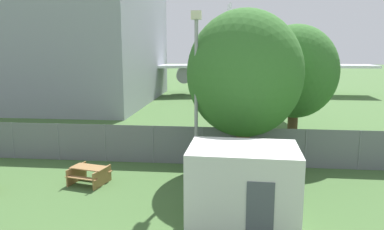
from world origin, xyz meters
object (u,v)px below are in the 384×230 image
Objects in this scene: airplane at (243,62)px; tree_near_hangar at (245,74)px; portable_cabin at (243,185)px; tree_far_right at (295,72)px; picnic_bench_open_grass at (89,173)px.

airplane reaches higher than tree_near_hangar.
tree_far_right reaches higher than portable_cabin.
tree_far_right is at bearing -1.56° from airplane.
tree_far_right is (3.02, 4.27, -0.17)m from tree_near_hangar.
portable_cabin is 2.08× the size of picnic_bench_open_grass.
tree_far_right reaches higher than picnic_bench_open_grass.
tree_near_hangar is at bearing -8.75° from airplane.
picnic_bench_open_grass is at bearing -21.10° from airplane.
airplane is at bearing 76.32° from picnic_bench_open_grass.
portable_cabin is 6.68m from tree_near_hangar.
airplane is at bearing 88.67° from tree_near_hangar.
airplane is at bearing 90.71° from portable_cabin.
tree_near_hangar is (6.75, 2.80, 4.20)m from picnic_bench_open_grass.
airplane is 33.45m from portable_cabin.
tree_near_hangar is 5.23m from tree_far_right.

